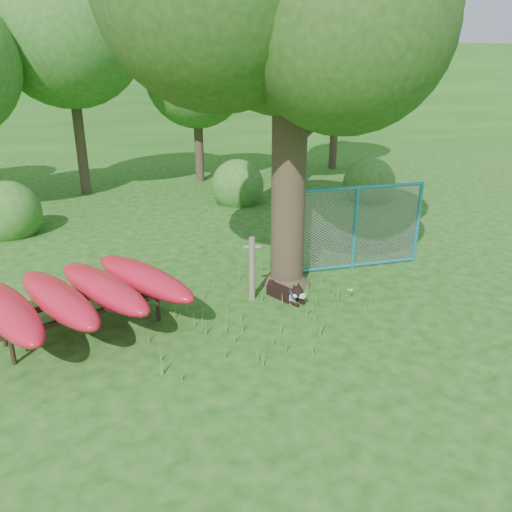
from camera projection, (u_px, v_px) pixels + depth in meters
name	position (u px, v px, depth m)	size (l,w,h in m)	color
ground	(266.00, 334.00, 8.67)	(80.00, 80.00, 0.00)	#15450D
wooden_post	(252.00, 267.00, 9.77)	(0.36, 0.16, 1.30)	#635B4A
kayak_rack	(81.00, 293.00, 8.45)	(3.97, 3.56, 0.98)	black
husky_dog	(287.00, 293.00, 9.89)	(0.57, 0.98, 0.46)	black
fence_section	(355.00, 228.00, 11.25)	(3.31, 0.20, 3.22)	teal
wildflower_clump	(350.00, 291.00, 9.92)	(0.10, 0.10, 0.22)	#467E29
bg_tree_b	(67.00, 29.00, 16.58)	(5.20, 5.20, 8.22)	#33291C
bg_tree_c	(196.00, 76.00, 19.27)	(4.00, 4.00, 6.12)	#33291C
bg_tree_d	(301.00, 48.00, 18.13)	(4.80, 4.80, 7.50)	#33291C
bg_tree_e	(339.00, 48.00, 21.61)	(4.60, 4.60, 7.55)	#33291C
shrub_left	(11.00, 234.00, 13.96)	(1.80, 1.80, 1.80)	#28601F
shrub_right	(368.00, 200.00, 17.65)	(1.80, 1.80, 1.80)	#28601F
shrub_mid	(238.00, 203.00, 17.27)	(1.80, 1.80, 1.80)	#28601F
wooded_hillside	(130.00, 92.00, 32.64)	(80.00, 12.00, 6.00)	#28601F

